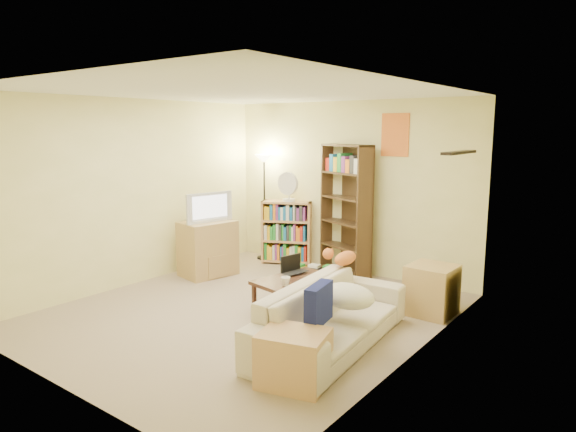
{
  "coord_description": "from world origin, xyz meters",
  "views": [
    {
      "loc": [
        3.78,
        -4.27,
        2.11
      ],
      "look_at": [
        0.08,
        0.67,
        1.05
      ],
      "focal_mm": 32.0,
      "sensor_mm": 36.0,
      "label": 1
    }
  ],
  "objects_px": {
    "short_bookshelf": "(287,232)",
    "desk_fan": "(288,187)",
    "side_table": "(432,290)",
    "end_cabinet": "(294,358)",
    "tall_bookshelf": "(346,207)",
    "mug": "(286,281)",
    "floor_lamp": "(264,176)",
    "television": "(207,207)",
    "sofa": "(331,316)",
    "coffee_table": "(292,290)",
    "tabby_cat": "(342,257)",
    "tv_stand": "(208,248)",
    "laptop": "(298,274)"
  },
  "relations": [
    {
      "from": "short_bookshelf",
      "to": "desk_fan",
      "type": "bearing_deg",
      "value": -65.06
    },
    {
      "from": "side_table",
      "to": "end_cabinet",
      "type": "relative_size",
      "value": 1.05
    },
    {
      "from": "short_bookshelf",
      "to": "tall_bookshelf",
      "type": "bearing_deg",
      "value": -24.9
    },
    {
      "from": "mug",
      "to": "floor_lamp",
      "type": "bearing_deg",
      "value": 134.16
    },
    {
      "from": "short_bookshelf",
      "to": "end_cabinet",
      "type": "distance_m",
      "value": 3.94
    },
    {
      "from": "television",
      "to": "sofa",
      "type": "bearing_deg",
      "value": -98.27
    },
    {
      "from": "television",
      "to": "short_bookshelf",
      "type": "distance_m",
      "value": 1.43
    },
    {
      "from": "television",
      "to": "floor_lamp",
      "type": "distance_m",
      "value": 1.29
    },
    {
      "from": "coffee_table",
      "to": "short_bookshelf",
      "type": "height_order",
      "value": "short_bookshelf"
    },
    {
      "from": "short_bookshelf",
      "to": "floor_lamp",
      "type": "relative_size",
      "value": 0.58
    },
    {
      "from": "tall_bookshelf",
      "to": "floor_lamp",
      "type": "xyz_separation_m",
      "value": [
        -1.52,
        0.0,
        0.36
      ]
    },
    {
      "from": "tabby_cat",
      "to": "coffee_table",
      "type": "xyz_separation_m",
      "value": [
        -0.53,
        -0.23,
        -0.43
      ]
    },
    {
      "from": "floor_lamp",
      "to": "mug",
      "type": "bearing_deg",
      "value": -45.84
    },
    {
      "from": "mug",
      "to": "tv_stand",
      "type": "distance_m",
      "value": 2.14
    },
    {
      "from": "coffee_table",
      "to": "short_bookshelf",
      "type": "distance_m",
      "value": 2.21
    },
    {
      "from": "sofa",
      "to": "laptop",
      "type": "bearing_deg",
      "value": 47.42
    },
    {
      "from": "coffee_table",
      "to": "desk_fan",
      "type": "height_order",
      "value": "desk_fan"
    },
    {
      "from": "short_bookshelf",
      "to": "end_cabinet",
      "type": "relative_size",
      "value": 1.82
    },
    {
      "from": "floor_lamp",
      "to": "end_cabinet",
      "type": "relative_size",
      "value": 3.11
    },
    {
      "from": "sofa",
      "to": "desk_fan",
      "type": "xyz_separation_m",
      "value": [
        -2.18,
        2.21,
        0.93
      ]
    },
    {
      "from": "coffee_table",
      "to": "side_table",
      "type": "xyz_separation_m",
      "value": [
        1.33,
        0.89,
        0.03
      ]
    },
    {
      "from": "floor_lamp",
      "to": "laptop",
      "type": "bearing_deg",
      "value": -41.09
    },
    {
      "from": "desk_fan",
      "to": "end_cabinet",
      "type": "bearing_deg",
      "value": -52.44
    },
    {
      "from": "tall_bookshelf",
      "to": "floor_lamp",
      "type": "distance_m",
      "value": 1.56
    },
    {
      "from": "television",
      "to": "desk_fan",
      "type": "bearing_deg",
      "value": -13.15
    },
    {
      "from": "sofa",
      "to": "television",
      "type": "bearing_deg",
      "value": 64.4
    },
    {
      "from": "sofa",
      "to": "coffee_table",
      "type": "height_order",
      "value": "sofa"
    },
    {
      "from": "coffee_table",
      "to": "mug",
      "type": "relative_size",
      "value": 7.56
    },
    {
      "from": "sofa",
      "to": "television",
      "type": "xyz_separation_m",
      "value": [
        -2.74,
        1.02,
        0.7
      ]
    },
    {
      "from": "short_bookshelf",
      "to": "mug",
      "type": "bearing_deg",
      "value": -78.31
    },
    {
      "from": "tabby_cat",
      "to": "floor_lamp",
      "type": "xyz_separation_m",
      "value": [
        -2.36,
        1.49,
        0.67
      ]
    },
    {
      "from": "tabby_cat",
      "to": "coffee_table",
      "type": "bearing_deg",
      "value": -156.57
    },
    {
      "from": "laptop",
      "to": "end_cabinet",
      "type": "relative_size",
      "value": 0.68
    },
    {
      "from": "desk_fan",
      "to": "side_table",
      "type": "xyz_separation_m",
      "value": [
        2.64,
        -0.79,
        -0.94
      ]
    },
    {
      "from": "sofa",
      "to": "short_bookshelf",
      "type": "height_order",
      "value": "short_bookshelf"
    },
    {
      "from": "tv_stand",
      "to": "tabby_cat",
      "type": "bearing_deg",
      "value": 6.02
    },
    {
      "from": "tv_stand",
      "to": "side_table",
      "type": "height_order",
      "value": "tv_stand"
    },
    {
      "from": "end_cabinet",
      "to": "short_bookshelf",
      "type": "bearing_deg",
      "value": 127.79
    },
    {
      "from": "coffee_table",
      "to": "end_cabinet",
      "type": "distance_m",
      "value": 1.73
    },
    {
      "from": "tv_stand",
      "to": "end_cabinet",
      "type": "relative_size",
      "value": 1.45
    },
    {
      "from": "tabby_cat",
      "to": "mug",
      "type": "distance_m",
      "value": 0.7
    },
    {
      "from": "coffee_table",
      "to": "side_table",
      "type": "distance_m",
      "value": 1.59
    },
    {
      "from": "tabby_cat",
      "to": "tall_bookshelf",
      "type": "height_order",
      "value": "tall_bookshelf"
    },
    {
      "from": "coffee_table",
      "to": "desk_fan",
      "type": "relative_size",
      "value": 2.15
    },
    {
      "from": "coffee_table",
      "to": "television",
      "type": "distance_m",
      "value": 2.08
    },
    {
      "from": "television",
      "to": "tall_bookshelf",
      "type": "xyz_separation_m",
      "value": [
        1.56,
        1.24,
        -0.01
      ]
    },
    {
      "from": "short_bookshelf",
      "to": "side_table",
      "type": "xyz_separation_m",
      "value": [
        2.7,
        -0.83,
        -0.21
      ]
    },
    {
      "from": "coffee_table",
      "to": "sofa",
      "type": "bearing_deg",
      "value": -20.76
    },
    {
      "from": "side_table",
      "to": "tv_stand",
      "type": "bearing_deg",
      "value": -172.84
    },
    {
      "from": "tv_stand",
      "to": "floor_lamp",
      "type": "height_order",
      "value": "floor_lamp"
    }
  ]
}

